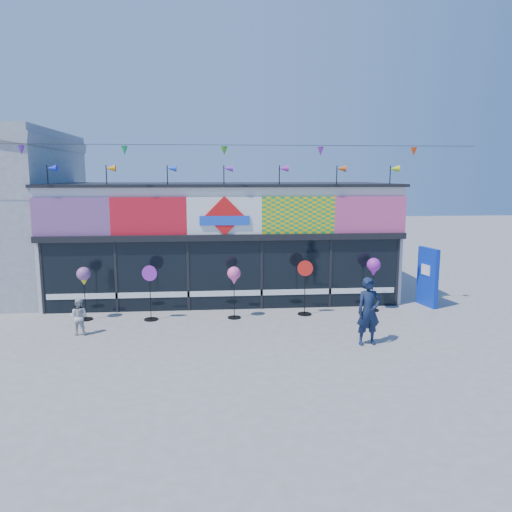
{
  "coord_description": "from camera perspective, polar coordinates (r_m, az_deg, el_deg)",
  "views": [
    {
      "loc": [
        -0.4,
        -12.61,
        4.38
      ],
      "look_at": [
        0.89,
        2.0,
        2.0
      ],
      "focal_mm": 35.0,
      "sensor_mm": 36.0,
      "label": 1
    }
  ],
  "objects": [
    {
      "name": "kite_shop",
      "position": [
        18.7,
        -3.79,
        2.01
      ],
      "size": [
        16.0,
        5.7,
        5.31
      ],
      "color": "silver",
      "rests_on": "ground"
    },
    {
      "name": "spinner_1",
      "position": [
        15.52,
        -12.0,
        -3.98
      ],
      "size": [
        0.47,
        0.43,
        1.69
      ],
      "color": "black",
      "rests_on": "ground"
    },
    {
      "name": "blue_sign",
      "position": [
        17.78,
        19.03,
        -2.27
      ],
      "size": [
        0.35,
        1.0,
        1.99
      ],
      "rotation": [
        0.0,
        0.0,
        0.21
      ],
      "color": "#0C2EB6",
      "rests_on": "ground"
    },
    {
      "name": "child",
      "position": [
        14.76,
        -19.6,
        -6.52
      ],
      "size": [
        0.54,
        0.36,
        1.03
      ],
      "primitive_type": "imported",
      "rotation": [
        0.0,
        0.0,
        3.01
      ],
      "color": "silver",
      "rests_on": "ground"
    },
    {
      "name": "ground",
      "position": [
        13.36,
        -3.11,
        -9.96
      ],
      "size": [
        80.0,
        80.0,
        0.0
      ],
      "primitive_type": "plane",
      "color": "slate",
      "rests_on": "ground"
    },
    {
      "name": "spinner_3",
      "position": [
        15.84,
        5.62,
        -3.46
      ],
      "size": [
        0.49,
        0.44,
        1.74
      ],
      "color": "black",
      "rests_on": "ground"
    },
    {
      "name": "adult_man",
      "position": [
        13.35,
        12.75,
        -6.19
      ],
      "size": [
        0.7,
        0.51,
        1.78
      ],
      "primitive_type": "imported",
      "rotation": [
        0.0,
        0.0,
        0.14
      ],
      "color": "#121D39",
      "rests_on": "ground"
    },
    {
      "name": "spinner_4",
      "position": [
        16.56,
        13.29,
        -1.41
      ],
      "size": [
        0.44,
        0.44,
        1.75
      ],
      "color": "black",
      "rests_on": "ground"
    },
    {
      "name": "spinner_2",
      "position": [
        15.31,
        -2.53,
        -2.42
      ],
      "size": [
        0.41,
        0.41,
        1.62
      ],
      "color": "black",
      "rests_on": "ground"
    },
    {
      "name": "spinner_0",
      "position": [
        15.99,
        -19.08,
        -2.36
      ],
      "size": [
        0.42,
        0.42,
        1.65
      ],
      "color": "black",
      "rests_on": "ground"
    }
  ]
}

